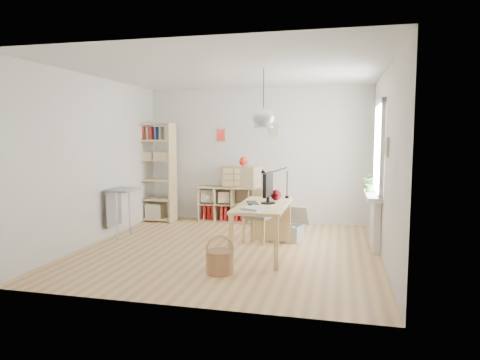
% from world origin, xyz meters
% --- Properties ---
extents(ground, '(4.50, 4.50, 0.00)m').
position_xyz_m(ground, '(0.00, 0.00, 0.00)').
color(ground, tan).
rests_on(ground, ground).
extents(room_shell, '(4.50, 4.50, 4.50)m').
position_xyz_m(room_shell, '(0.55, -0.15, 2.00)').
color(room_shell, white).
rests_on(room_shell, ground).
extents(window_unit, '(0.07, 1.16, 1.46)m').
position_xyz_m(window_unit, '(2.23, 0.60, 1.55)').
color(window_unit, white).
rests_on(window_unit, ground).
extents(radiator, '(0.10, 0.80, 0.80)m').
position_xyz_m(radiator, '(2.19, 0.60, 0.40)').
color(radiator, white).
rests_on(radiator, ground).
extents(windowsill, '(0.22, 1.20, 0.06)m').
position_xyz_m(windowsill, '(2.14, 0.60, 0.83)').
color(windowsill, white).
rests_on(windowsill, radiator).
extents(desk, '(0.70, 1.50, 0.75)m').
position_xyz_m(desk, '(0.55, -0.15, 0.66)').
color(desk, '#DEB97F').
rests_on(desk, ground).
extents(cube_shelf, '(1.40, 0.38, 0.72)m').
position_xyz_m(cube_shelf, '(-0.47, 2.08, 0.30)').
color(cube_shelf, tan).
rests_on(cube_shelf, ground).
extents(tall_bookshelf, '(0.80, 0.38, 2.00)m').
position_xyz_m(tall_bookshelf, '(-2.04, 1.80, 1.09)').
color(tall_bookshelf, '#DEB97F').
rests_on(tall_bookshelf, ground).
extents(side_table, '(0.40, 0.55, 0.85)m').
position_xyz_m(side_table, '(-2.04, 0.35, 0.67)').
color(side_table, gray).
rests_on(side_table, ground).
extents(chair, '(0.51, 0.51, 0.84)m').
position_xyz_m(chair, '(0.37, 0.58, 0.48)').
color(chair, gray).
rests_on(chair, ground).
extents(wicker_basket, '(0.35, 0.35, 0.49)m').
position_xyz_m(wicker_basket, '(0.17, -1.13, 0.16)').
color(wicker_basket, '#926742').
rests_on(wicker_basket, ground).
extents(storage_chest, '(0.65, 0.70, 0.54)m').
position_xyz_m(storage_chest, '(0.81, 0.83, 0.18)').
color(storage_chest, silver).
rests_on(storage_chest, ground).
extents(monitor, '(0.21, 0.53, 0.46)m').
position_xyz_m(monitor, '(0.61, -0.07, 1.01)').
color(monitor, black).
rests_on(monitor, desk).
extents(keyboard, '(0.25, 0.39, 0.02)m').
position_xyz_m(keyboard, '(0.39, -0.13, 0.76)').
color(keyboard, black).
rests_on(keyboard, desk).
extents(task_lamp, '(0.44, 0.16, 0.47)m').
position_xyz_m(task_lamp, '(0.61, 0.46, 1.07)').
color(task_lamp, black).
rests_on(task_lamp, desk).
extents(yarn_ball, '(0.17, 0.17, 0.17)m').
position_xyz_m(yarn_ball, '(0.68, 0.27, 0.83)').
color(yarn_ball, '#540B0F').
rests_on(yarn_ball, desk).
extents(paper_tray, '(0.37, 0.40, 0.03)m').
position_xyz_m(paper_tray, '(0.52, -0.60, 0.77)').
color(paper_tray, white).
rests_on(paper_tray, desk).
extents(drawer_chest, '(0.80, 0.52, 0.42)m').
position_xyz_m(drawer_chest, '(-0.28, 2.04, 0.93)').
color(drawer_chest, tan).
rests_on(drawer_chest, cube_shelf).
extents(red_vase, '(0.15, 0.15, 0.19)m').
position_xyz_m(red_vase, '(-0.24, 2.04, 1.23)').
color(red_vase, '#9D170D').
rests_on(red_vase, drawer_chest).
extents(potted_plant, '(0.29, 0.27, 0.28)m').
position_xyz_m(potted_plant, '(2.12, 0.76, 1.00)').
color(potted_plant, '#366F29').
rests_on(potted_plant, windowsill).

